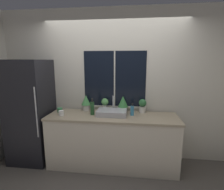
{
  "coord_description": "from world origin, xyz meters",
  "views": [
    {
      "loc": [
        0.34,
        -2.47,
        1.8
      ],
      "look_at": [
        -0.0,
        0.31,
        1.25
      ],
      "focal_mm": 28.0,
      "sensor_mm": 36.0,
      "label": 1
    }
  ],
  "objects_px": {
    "soap_bottle": "(132,110)",
    "potted_plant_center_left": "(105,104)",
    "sink": "(112,112)",
    "bottle_tall": "(92,108)",
    "potted_plant_far_right": "(142,105)",
    "refrigerator": "(31,111)",
    "potted_plant_center_right": "(123,103)",
    "mug_green": "(60,110)",
    "mug_white": "(61,113)",
    "potted_plant_far_left": "(86,102)"
  },
  "relations": [
    {
      "from": "potted_plant_center_left",
      "to": "mug_green",
      "type": "xyz_separation_m",
      "value": [
        -0.78,
        -0.17,
        -0.1
      ]
    },
    {
      "from": "potted_plant_center_right",
      "to": "bottle_tall",
      "type": "relative_size",
      "value": 1.03
    },
    {
      "from": "potted_plant_center_left",
      "to": "mug_white",
      "type": "relative_size",
      "value": 2.77
    },
    {
      "from": "soap_bottle",
      "to": "potted_plant_far_left",
      "type": "bearing_deg",
      "value": 167.59
    },
    {
      "from": "bottle_tall",
      "to": "mug_white",
      "type": "distance_m",
      "value": 0.52
    },
    {
      "from": "refrigerator",
      "to": "potted_plant_far_right",
      "type": "xyz_separation_m",
      "value": [
        1.98,
        0.2,
        0.12
      ]
    },
    {
      "from": "potted_plant_far_left",
      "to": "sink",
      "type": "bearing_deg",
      "value": -23.51
    },
    {
      "from": "refrigerator",
      "to": "mug_white",
      "type": "relative_size",
      "value": 21.29
    },
    {
      "from": "potted_plant_center_right",
      "to": "mug_green",
      "type": "xyz_separation_m",
      "value": [
        -1.11,
        -0.17,
        -0.13
      ]
    },
    {
      "from": "potted_plant_far_left",
      "to": "mug_white",
      "type": "height_order",
      "value": "potted_plant_far_left"
    },
    {
      "from": "potted_plant_far_left",
      "to": "potted_plant_center_left",
      "type": "relative_size",
      "value": 1.22
    },
    {
      "from": "potted_plant_far_right",
      "to": "mug_green",
      "type": "distance_m",
      "value": 1.46
    },
    {
      "from": "refrigerator",
      "to": "mug_green",
      "type": "distance_m",
      "value": 0.53
    },
    {
      "from": "refrigerator",
      "to": "bottle_tall",
      "type": "xyz_separation_m",
      "value": [
        1.13,
        -0.04,
        0.11
      ]
    },
    {
      "from": "potted_plant_far_left",
      "to": "potted_plant_center_right",
      "type": "distance_m",
      "value": 0.68
    },
    {
      "from": "refrigerator",
      "to": "soap_bottle",
      "type": "height_order",
      "value": "refrigerator"
    },
    {
      "from": "sink",
      "to": "potted_plant_center_right",
      "type": "relative_size",
      "value": 1.7
    },
    {
      "from": "soap_bottle",
      "to": "potted_plant_center_left",
      "type": "bearing_deg",
      "value": 159.37
    },
    {
      "from": "refrigerator",
      "to": "potted_plant_center_right",
      "type": "bearing_deg",
      "value": 6.84
    },
    {
      "from": "potted_plant_far_left",
      "to": "soap_bottle",
      "type": "relative_size",
      "value": 1.4
    },
    {
      "from": "bottle_tall",
      "to": "potted_plant_far_right",
      "type": "bearing_deg",
      "value": 15.47
    },
    {
      "from": "potted_plant_center_right",
      "to": "mug_green",
      "type": "bearing_deg",
      "value": -171.2
    },
    {
      "from": "sink",
      "to": "potted_plant_center_left",
      "type": "xyz_separation_m",
      "value": [
        -0.15,
        0.22,
        0.09
      ]
    },
    {
      "from": "potted_plant_center_right",
      "to": "potted_plant_far_right",
      "type": "distance_m",
      "value": 0.35
    },
    {
      "from": "bottle_tall",
      "to": "mug_green",
      "type": "distance_m",
      "value": 0.61
    },
    {
      "from": "potted_plant_far_right",
      "to": "soap_bottle",
      "type": "bearing_deg",
      "value": -133.63
    },
    {
      "from": "refrigerator",
      "to": "potted_plant_far_right",
      "type": "relative_size",
      "value": 7.57
    },
    {
      "from": "potted_plant_center_left",
      "to": "soap_bottle",
      "type": "bearing_deg",
      "value": -20.63
    },
    {
      "from": "soap_bottle",
      "to": "mug_green",
      "type": "xyz_separation_m",
      "value": [
        -1.27,
        0.01,
        -0.05
      ]
    },
    {
      "from": "potted_plant_center_left",
      "to": "mug_green",
      "type": "relative_size",
      "value": 2.74
    },
    {
      "from": "potted_plant_far_right",
      "to": "mug_green",
      "type": "xyz_separation_m",
      "value": [
        -1.45,
        -0.17,
        -0.09
      ]
    },
    {
      "from": "bottle_tall",
      "to": "mug_white",
      "type": "xyz_separation_m",
      "value": [
        -0.51,
        -0.11,
        -0.08
      ]
    },
    {
      "from": "sink",
      "to": "bottle_tall",
      "type": "distance_m",
      "value": 0.34
    },
    {
      "from": "potted_plant_center_right",
      "to": "refrigerator",
      "type": "bearing_deg",
      "value": -173.16
    },
    {
      "from": "sink",
      "to": "potted_plant_center_left",
      "type": "bearing_deg",
      "value": 125.13
    },
    {
      "from": "sink",
      "to": "mug_white",
      "type": "height_order",
      "value": "sink"
    },
    {
      "from": "sink",
      "to": "potted_plant_center_right",
      "type": "bearing_deg",
      "value": 52.05
    },
    {
      "from": "potted_plant_center_right",
      "to": "potted_plant_far_right",
      "type": "bearing_deg",
      "value": 0.0
    },
    {
      "from": "mug_white",
      "to": "soap_bottle",
      "type": "bearing_deg",
      "value": 7.6
    },
    {
      "from": "potted_plant_center_right",
      "to": "potted_plant_far_right",
      "type": "relative_size",
      "value": 1.2
    },
    {
      "from": "potted_plant_far_right",
      "to": "bottle_tall",
      "type": "height_order",
      "value": "bottle_tall"
    },
    {
      "from": "refrigerator",
      "to": "potted_plant_far_left",
      "type": "bearing_deg",
      "value": 11.55
    },
    {
      "from": "potted_plant_far_right",
      "to": "refrigerator",
      "type": "bearing_deg",
      "value": -174.34
    },
    {
      "from": "potted_plant_far_left",
      "to": "potted_plant_far_right",
      "type": "bearing_deg",
      "value": 0.0
    },
    {
      "from": "potted_plant_far_right",
      "to": "potted_plant_far_left",
      "type": "bearing_deg",
      "value": 180.0
    },
    {
      "from": "sink",
      "to": "bottle_tall",
      "type": "bearing_deg",
      "value": -177.49
    },
    {
      "from": "sink",
      "to": "potted_plant_far_right",
      "type": "height_order",
      "value": "sink"
    },
    {
      "from": "potted_plant_far_left",
      "to": "bottle_tall",
      "type": "xyz_separation_m",
      "value": [
        0.17,
        -0.23,
        -0.04
      ]
    },
    {
      "from": "potted_plant_center_left",
      "to": "potted_plant_center_right",
      "type": "bearing_deg",
      "value": -0.0
    },
    {
      "from": "sink",
      "to": "bottle_tall",
      "type": "height_order",
      "value": "sink"
    }
  ]
}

